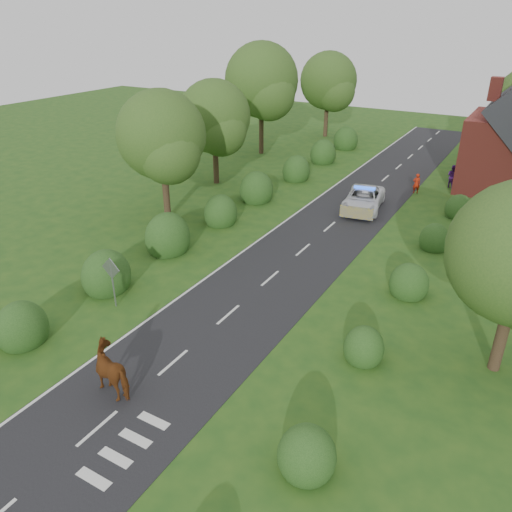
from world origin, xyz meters
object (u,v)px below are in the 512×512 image
Objects in this scene: cow at (116,372)px; police_van at (364,199)px; road_sign at (112,275)px; pedestrian_red at (416,184)px; pedestrian_purple at (452,176)px.

police_van is (1.54, 22.42, -0.05)m from cow.
road_sign is 0.45× the size of police_van.
road_sign is 1.65× the size of pedestrian_red.
pedestrian_purple is at bearing 173.91° from cow.
pedestrian_purple is at bearing -155.26° from pedestrian_red.
cow is 22.48m from police_van.
police_van is at bearing -178.96° from cow.
police_van is 3.10× the size of pedestrian_purple.
police_van is (5.75, 18.21, -0.92)m from road_sign.
pedestrian_red is at bearing 85.90° from pedestrian_purple.
road_sign is 19.12m from police_van.
pedestrian_red is 0.85× the size of pedestrian_purple.
road_sign reaches higher than pedestrian_red.
pedestrian_red is at bearing 70.98° from road_sign.
cow is 1.44× the size of pedestrian_red.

